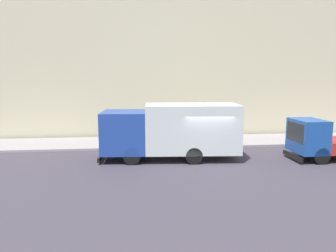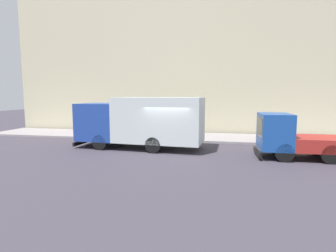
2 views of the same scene
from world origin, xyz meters
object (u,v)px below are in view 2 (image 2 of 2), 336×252
at_px(large_utility_truck, 141,121).
at_px(pedestrian_walking, 153,123).
at_px(small_flatbed_truck, 296,138).
at_px(street_sign_post, 170,116).
at_px(pedestrian_third, 114,122).
at_px(pedestrian_standing, 130,124).

height_order(large_utility_truck, pedestrian_walking, large_utility_truck).
bearing_deg(small_flatbed_truck, street_sign_post, 61.11).
distance_m(small_flatbed_truck, pedestrian_third, 13.60).
bearing_deg(pedestrian_standing, small_flatbed_truck, 77.80).
bearing_deg(large_utility_truck, pedestrian_standing, 32.31).
bearing_deg(large_utility_truck, small_flatbed_truck, -92.96).
bearing_deg(street_sign_post, pedestrian_walking, 43.07).
xyz_separation_m(pedestrian_third, street_sign_post, (-2.33, -5.06, 0.71)).
relative_size(pedestrian_walking, pedestrian_third, 1.05).
bearing_deg(pedestrian_walking, small_flatbed_truck, -24.48).
height_order(large_utility_truck, small_flatbed_truck, large_utility_truck).
height_order(small_flatbed_truck, pedestrian_standing, small_flatbed_truck).
bearing_deg(small_flatbed_truck, pedestrian_third, 62.47).
height_order(pedestrian_standing, pedestrian_third, pedestrian_third).
distance_m(small_flatbed_truck, pedestrian_standing, 11.32).
relative_size(large_utility_truck, pedestrian_standing, 4.78).
xyz_separation_m(large_utility_truck, pedestrian_walking, (4.58, 0.50, -0.63)).
relative_size(pedestrian_third, street_sign_post, 0.61).
distance_m(pedestrian_standing, pedestrian_third, 2.32).
bearing_deg(pedestrian_standing, large_utility_truck, 40.97).
xyz_separation_m(pedestrian_walking, street_sign_post, (-1.77, -1.66, 0.68)).
distance_m(pedestrian_standing, street_sign_post, 3.41).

